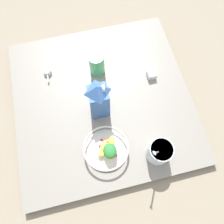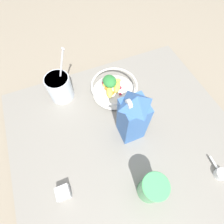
# 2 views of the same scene
# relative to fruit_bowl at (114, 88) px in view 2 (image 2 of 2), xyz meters

# --- Properties ---
(ground_plane) EXTENTS (6.00, 6.00, 0.00)m
(ground_plane) POSITION_rel_fruit_bowl_xyz_m (0.29, -0.04, -0.08)
(ground_plane) COLOR gray
(countertop) EXTENTS (0.97, 0.97, 0.04)m
(countertop) POSITION_rel_fruit_bowl_xyz_m (0.29, -0.04, -0.06)
(countertop) COLOR gray
(countertop) RESTS_ON ground_plane
(fruit_bowl) EXTENTS (0.23, 0.23, 0.09)m
(fruit_bowl) POSITION_rel_fruit_bowl_xyz_m (0.00, 0.00, 0.00)
(fruit_bowl) COLOR silver
(fruit_bowl) RESTS_ON countertop
(milk_carton) EXTENTS (0.09, 0.09, 0.27)m
(milk_carton) POSITION_rel_fruit_bowl_xyz_m (0.22, -0.02, 0.10)
(milk_carton) COLOR #3D6BB2
(milk_carton) RESTS_ON countertop
(yogurt_tub) EXTENTS (0.11, 0.13, 0.26)m
(yogurt_tub) POSITION_rel_fruit_bowl_xyz_m (-0.08, -0.24, 0.03)
(yogurt_tub) COLOR silver
(yogurt_tub) RESTS_ON countertop
(drinking_cup) EXTENTS (0.09, 0.09, 0.14)m
(drinking_cup) POSITION_rel_fruit_bowl_xyz_m (0.47, -0.06, 0.03)
(drinking_cup) COLOR #4CB266
(drinking_cup) RESTS_ON countertop
(spice_jar) EXTENTS (0.05, 0.05, 0.04)m
(spice_jar) POSITION_rel_fruit_bowl_xyz_m (0.36, -0.35, -0.02)
(spice_jar) COLOR silver
(spice_jar) RESTS_ON countertop
(measuring_scoop) EXTENTS (0.10, 0.04, 0.03)m
(measuring_scoop) POSITION_rel_fruit_bowl_xyz_m (0.52, 0.23, -0.03)
(measuring_scoop) COLOR white
(measuring_scoop) RESTS_ON countertop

